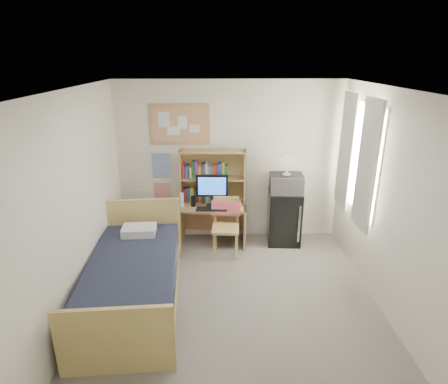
{
  "coord_description": "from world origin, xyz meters",
  "views": [
    {
      "loc": [
        -0.2,
        -3.77,
        2.92
      ],
      "look_at": [
        -0.1,
        1.2,
        1.11
      ],
      "focal_mm": 30.0,
      "sensor_mm": 36.0,
      "label": 1
    }
  ],
  "objects_px": {
    "desk": "(213,224)",
    "microwave": "(286,183)",
    "mini_fridge": "(284,217)",
    "monitor": "(212,191)",
    "desk_chair": "(226,228)",
    "desk_fan": "(287,165)",
    "speaker_right": "(231,202)",
    "speaker_left": "(193,201)",
    "bulletin_board": "(179,124)",
    "bed": "(133,283)"
  },
  "relations": [
    {
      "from": "bulletin_board",
      "to": "mini_fridge",
      "type": "xyz_separation_m",
      "value": [
        1.68,
        -0.26,
        -1.48
      ]
    },
    {
      "from": "desk_chair",
      "to": "monitor",
      "type": "bearing_deg",
      "value": 125.49
    },
    {
      "from": "desk",
      "to": "microwave",
      "type": "bearing_deg",
      "value": 2.82
    },
    {
      "from": "desk",
      "to": "desk_chair",
      "type": "bearing_deg",
      "value": -59.86
    },
    {
      "from": "bulletin_board",
      "to": "speaker_right",
      "type": "distance_m",
      "value": 1.46
    },
    {
      "from": "monitor",
      "to": "microwave",
      "type": "relative_size",
      "value": 1.04
    },
    {
      "from": "monitor",
      "to": "speaker_right",
      "type": "xyz_separation_m",
      "value": [
        0.3,
        -0.01,
        -0.19
      ]
    },
    {
      "from": "bed",
      "to": "speaker_right",
      "type": "distance_m",
      "value": 2.04
    },
    {
      "from": "desk",
      "to": "speaker_left",
      "type": "xyz_separation_m",
      "value": [
        -0.3,
        -0.05,
        0.42
      ]
    },
    {
      "from": "microwave",
      "to": "monitor",
      "type": "bearing_deg",
      "value": -173.44
    },
    {
      "from": "speaker_left",
      "to": "monitor",
      "type": "bearing_deg",
      "value": 0.0
    },
    {
      "from": "bed",
      "to": "monitor",
      "type": "relative_size",
      "value": 4.1
    },
    {
      "from": "bulletin_board",
      "to": "bed",
      "type": "bearing_deg",
      "value": -103.64
    },
    {
      "from": "desk_chair",
      "to": "speaker_left",
      "type": "bearing_deg",
      "value": 149.38
    },
    {
      "from": "desk_chair",
      "to": "speaker_right",
      "type": "bearing_deg",
      "value": 76.81
    },
    {
      "from": "monitor",
      "to": "speaker_left",
      "type": "relative_size",
      "value": 3.17
    },
    {
      "from": "desk_chair",
      "to": "monitor",
      "type": "xyz_separation_m",
      "value": [
        -0.2,
        0.33,
        0.49
      ]
    },
    {
      "from": "desk_fan",
      "to": "mini_fridge",
      "type": "bearing_deg",
      "value": 90.0
    },
    {
      "from": "speaker_left",
      "to": "desk_fan",
      "type": "bearing_deg",
      "value": 4.58
    },
    {
      "from": "microwave",
      "to": "desk_chair",
      "type": "bearing_deg",
      "value": -154.45
    },
    {
      "from": "desk",
      "to": "monitor",
      "type": "distance_m",
      "value": 0.6
    },
    {
      "from": "mini_fridge",
      "to": "speaker_left",
      "type": "xyz_separation_m",
      "value": [
        -1.47,
        -0.07,
        0.32
      ]
    },
    {
      "from": "mini_fridge",
      "to": "monitor",
      "type": "height_order",
      "value": "monitor"
    },
    {
      "from": "microwave",
      "to": "desk",
      "type": "bearing_deg",
      "value": -176.37
    },
    {
      "from": "desk",
      "to": "speaker_left",
      "type": "distance_m",
      "value": 0.52
    },
    {
      "from": "bulletin_board",
      "to": "bed",
      "type": "xyz_separation_m",
      "value": [
        -0.46,
        -1.9,
        -1.62
      ]
    },
    {
      "from": "speaker_right",
      "to": "microwave",
      "type": "height_order",
      "value": "microwave"
    },
    {
      "from": "desk",
      "to": "desk_chair",
      "type": "xyz_separation_m",
      "value": [
        0.2,
        -0.39,
        0.11
      ]
    },
    {
      "from": "bed",
      "to": "microwave",
      "type": "bearing_deg",
      "value": 33.51
    },
    {
      "from": "desk_fan",
      "to": "speaker_right",
      "type": "bearing_deg",
      "value": -171.47
    },
    {
      "from": "bulletin_board",
      "to": "bed",
      "type": "height_order",
      "value": "bulletin_board"
    },
    {
      "from": "monitor",
      "to": "bulletin_board",
      "type": "bearing_deg",
      "value": 148.41
    },
    {
      "from": "desk",
      "to": "microwave",
      "type": "relative_size",
      "value": 2.13
    },
    {
      "from": "monitor",
      "to": "mini_fridge",
      "type": "bearing_deg",
      "value": 6.72
    },
    {
      "from": "speaker_right",
      "to": "bulletin_board",
      "type": "bearing_deg",
      "value": 158.71
    },
    {
      "from": "desk",
      "to": "monitor",
      "type": "bearing_deg",
      "value": -90.0
    },
    {
      "from": "desk",
      "to": "mini_fridge",
      "type": "height_order",
      "value": "mini_fridge"
    },
    {
      "from": "desk_chair",
      "to": "desk_fan",
      "type": "height_order",
      "value": "desk_fan"
    },
    {
      "from": "desk_chair",
      "to": "speaker_left",
      "type": "height_order",
      "value": "desk_chair"
    },
    {
      "from": "monitor",
      "to": "desk_chair",
      "type": "bearing_deg",
      "value": -55.4
    },
    {
      "from": "desk_fan",
      "to": "bed",
      "type": "bearing_deg",
      "value": -139.34
    },
    {
      "from": "desk_chair",
      "to": "speaker_right",
      "type": "xyz_separation_m",
      "value": [
        0.1,
        0.31,
        0.3
      ]
    },
    {
      "from": "monitor",
      "to": "desk_fan",
      "type": "height_order",
      "value": "desk_fan"
    },
    {
      "from": "bed",
      "to": "monitor",
      "type": "xyz_separation_m",
      "value": [
        0.96,
        1.55,
        0.64
      ]
    },
    {
      "from": "bulletin_board",
      "to": "desk_chair",
      "type": "relative_size",
      "value": 1.04
    },
    {
      "from": "speaker_right",
      "to": "microwave",
      "type": "distance_m",
      "value": 0.92
    },
    {
      "from": "desk_fan",
      "to": "bulletin_board",
      "type": "bearing_deg",
      "value": 173.99
    },
    {
      "from": "mini_fridge",
      "to": "monitor",
      "type": "bearing_deg",
      "value": -172.47
    },
    {
      "from": "mini_fridge",
      "to": "speaker_left",
      "type": "height_order",
      "value": "mini_fridge"
    },
    {
      "from": "speaker_right",
      "to": "desk_fan",
      "type": "distance_m",
      "value": 1.05
    }
  ]
}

